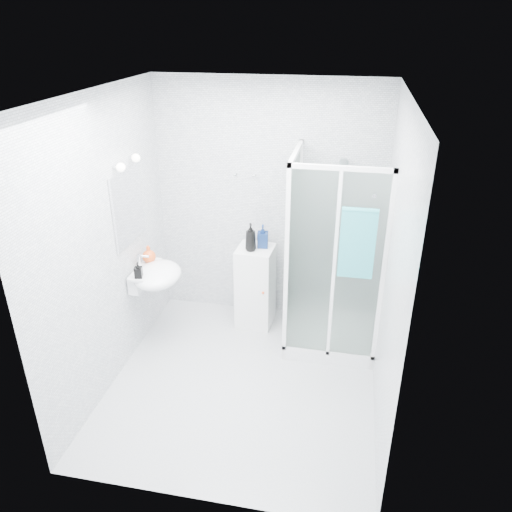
% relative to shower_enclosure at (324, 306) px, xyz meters
% --- Properties ---
extents(room, '(2.40, 2.60, 2.60)m').
position_rel_shower_enclosure_xyz_m(room, '(-0.67, -0.77, 0.85)').
color(room, silver).
rests_on(room, ground).
extents(shower_enclosure, '(0.90, 0.95, 2.00)m').
position_rel_shower_enclosure_xyz_m(shower_enclosure, '(0.00, 0.00, 0.00)').
color(shower_enclosure, white).
rests_on(shower_enclosure, ground).
extents(wall_basin, '(0.46, 0.56, 0.35)m').
position_rel_shower_enclosure_xyz_m(wall_basin, '(-1.66, -0.32, 0.35)').
color(wall_basin, white).
rests_on(wall_basin, ground).
extents(mirror, '(0.02, 0.60, 0.70)m').
position_rel_shower_enclosure_xyz_m(mirror, '(-1.85, -0.32, 1.05)').
color(mirror, white).
rests_on(mirror, room).
extents(vanity_lights, '(0.10, 0.40, 0.08)m').
position_rel_shower_enclosure_xyz_m(vanity_lights, '(-1.80, -0.32, 1.47)').
color(vanity_lights, silver).
rests_on(vanity_lights, room).
extents(wall_hooks, '(0.23, 0.06, 0.03)m').
position_rel_shower_enclosure_xyz_m(wall_hooks, '(-0.92, 0.49, 1.17)').
color(wall_hooks, silver).
rests_on(wall_hooks, room).
extents(storage_cabinet, '(0.40, 0.41, 0.91)m').
position_rel_shower_enclosure_xyz_m(storage_cabinet, '(-0.76, 0.25, 0.01)').
color(storage_cabinet, white).
rests_on(storage_cabinet, ground).
extents(hand_towel, '(0.30, 0.04, 0.65)m').
position_rel_shower_enclosure_xyz_m(hand_towel, '(0.26, -0.40, 0.91)').
color(hand_towel, teal).
rests_on(hand_towel, shower_enclosure).
extents(shampoo_bottle_a, '(0.14, 0.14, 0.30)m').
position_rel_shower_enclosure_xyz_m(shampoo_bottle_a, '(-0.79, 0.19, 0.61)').
color(shampoo_bottle_a, black).
rests_on(shampoo_bottle_a, storage_cabinet).
extents(shampoo_bottle_b, '(0.12, 0.13, 0.25)m').
position_rel_shower_enclosure_xyz_m(shampoo_bottle_b, '(-0.69, 0.30, 0.59)').
color(shampoo_bottle_b, '#0D214E').
rests_on(shampoo_bottle_b, storage_cabinet).
extents(soap_dispenser_orange, '(0.16, 0.16, 0.17)m').
position_rel_shower_enclosure_xyz_m(soap_dispenser_orange, '(-1.76, -0.17, 0.50)').
color(soap_dispenser_orange, '#D44B18').
rests_on(soap_dispenser_orange, wall_basin).
extents(soap_dispenser_black, '(0.08, 0.09, 0.16)m').
position_rel_shower_enclosure_xyz_m(soap_dispenser_black, '(-1.73, -0.51, 0.49)').
color(soap_dispenser_black, black).
rests_on(soap_dispenser_black, wall_basin).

